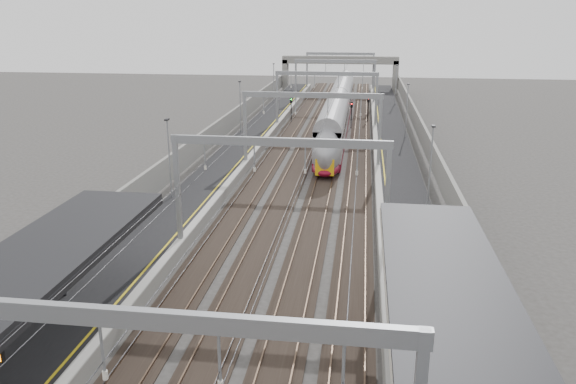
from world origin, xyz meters
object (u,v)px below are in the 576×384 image
(bench, at_px, (464,349))
(signal_green, at_px, (291,105))
(overbridge, at_px, (340,65))
(train, at_px, (338,115))

(bench, height_order, signal_green, signal_green)
(signal_green, bearing_deg, bench, -75.80)
(overbridge, bearing_deg, signal_green, -99.13)
(overbridge, distance_m, train, 38.13)
(train, bearing_deg, signal_green, 140.06)
(overbridge, xyz_separation_m, train, (1.50, -37.97, -3.21))
(overbridge, height_order, signal_green, overbridge)
(train, relative_size, signal_green, 14.17)
(signal_green, bearing_deg, overbridge, 80.87)
(signal_green, bearing_deg, train, -39.94)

